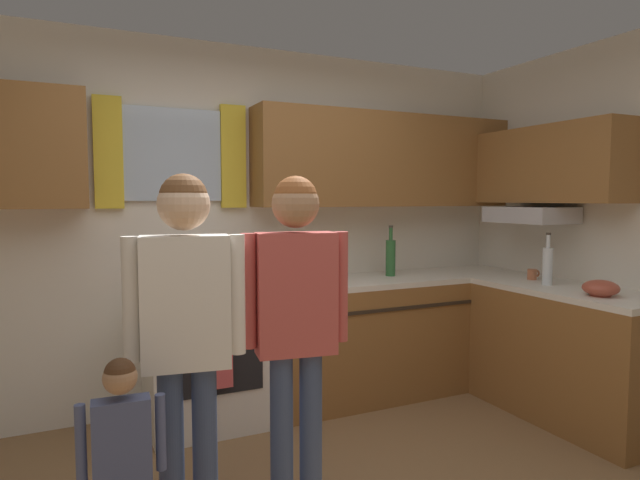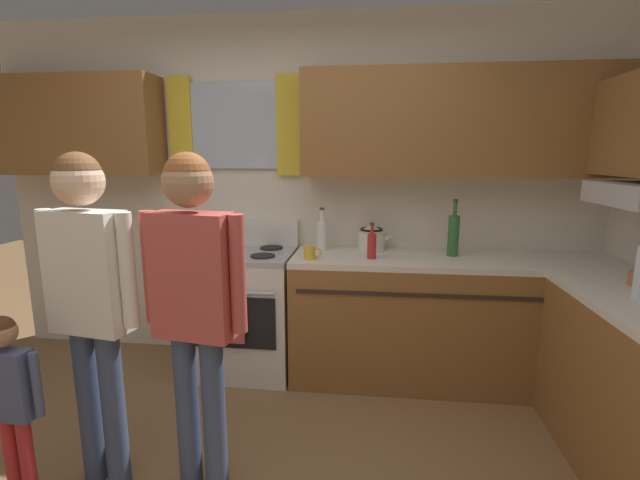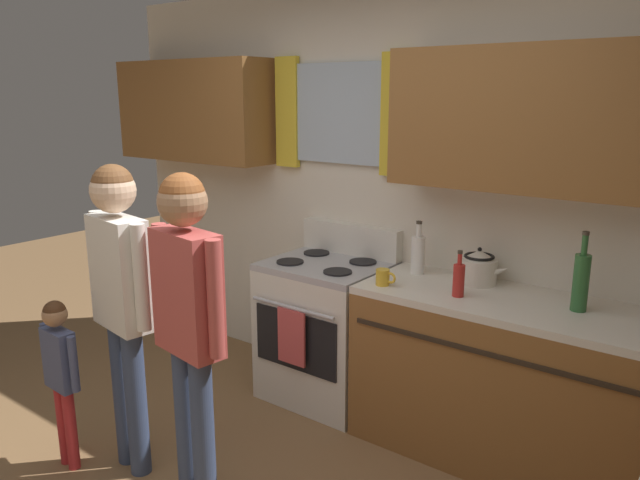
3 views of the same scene
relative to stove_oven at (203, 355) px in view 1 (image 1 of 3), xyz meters
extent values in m
cube|color=silver|center=(0.30, 0.36, 0.83)|extent=(4.60, 0.10, 2.60)
cube|color=silver|center=(-0.12, 0.29, 1.33)|extent=(0.65, 0.03, 0.63)
cube|color=yellow|center=(-0.54, 0.28, 1.33)|extent=(0.18, 0.04, 0.73)
cube|color=yellow|center=(0.30, 0.28, 1.33)|extent=(0.18, 0.04, 0.73)
cube|color=brown|center=(1.51, 0.15, 1.33)|extent=(2.17, 0.32, 0.72)
cube|color=brown|center=(2.44, -0.53, 1.28)|extent=(0.32, 1.37, 0.56)
cube|color=#B7B7BC|center=(2.38, -0.49, 0.91)|extent=(0.40, 0.60, 0.12)
cube|color=brown|center=(1.49, 0.00, -0.04)|extent=(2.21, 0.62, 0.86)
cube|color=silver|center=(1.49, 0.00, 0.41)|extent=(2.21, 0.62, 0.04)
cube|color=brown|center=(2.29, -0.96, -0.04)|extent=(0.62, 1.29, 0.86)
cube|color=silver|center=(2.29, -0.96, 0.41)|extent=(0.62, 1.29, 0.04)
cube|color=#2D2319|center=(1.49, -0.32, 0.25)|extent=(2.09, 0.01, 0.02)
cube|color=silver|center=(0.00, 0.00, -0.04)|extent=(0.73, 0.62, 0.86)
cube|color=black|center=(0.00, -0.32, 0.01)|extent=(0.61, 0.01, 0.36)
cylinder|color=#ADADB2|center=(0.00, -0.34, 0.23)|extent=(0.61, 0.02, 0.02)
cube|color=#ADADB2|center=(0.00, 0.00, 0.41)|extent=(0.73, 0.62, 0.04)
cube|color=silver|center=(0.00, 0.27, 0.53)|extent=(0.73, 0.08, 0.20)
cylinder|color=black|center=(-0.18, -0.14, 0.44)|extent=(0.17, 0.17, 0.01)
cylinder|color=black|center=(0.18, -0.14, 0.44)|extent=(0.17, 0.17, 0.01)
cylinder|color=black|center=(-0.18, 0.13, 0.44)|extent=(0.17, 0.17, 0.01)
cylinder|color=black|center=(0.18, 0.13, 0.44)|extent=(0.17, 0.17, 0.01)
cube|color=#CC4C4C|center=(0.00, -0.35, 0.05)|extent=(0.20, 0.02, 0.34)
cylinder|color=silver|center=(2.23, -0.80, 0.56)|extent=(0.07, 0.07, 0.26)
cylinder|color=silver|center=(2.23, -0.80, 0.74)|extent=(0.03, 0.03, 0.09)
cylinder|color=#3F382D|center=(2.23, -0.80, 0.79)|extent=(0.03, 0.03, 0.02)
cylinder|color=#2D6633|center=(1.49, 0.04, 0.57)|extent=(0.08, 0.08, 0.28)
cylinder|color=#2D6633|center=(1.49, 0.04, 0.76)|extent=(0.03, 0.03, 0.10)
cylinder|color=#3F382D|center=(1.49, 0.04, 0.82)|extent=(0.03, 0.03, 0.02)
cylinder|color=white|center=(0.56, 0.13, 0.54)|extent=(0.08, 0.08, 0.22)
cylinder|color=white|center=(0.56, 0.13, 0.69)|extent=(0.03, 0.03, 0.08)
cylinder|color=#3F382D|center=(0.56, 0.13, 0.74)|extent=(0.03, 0.03, 0.02)
cylinder|color=red|center=(0.93, -0.11, 0.52)|extent=(0.06, 0.06, 0.17)
cylinder|color=red|center=(0.93, -0.11, 0.63)|extent=(0.02, 0.02, 0.06)
cylinder|color=#3F382D|center=(0.93, -0.11, 0.67)|extent=(0.03, 0.03, 0.02)
cylinder|color=#B76642|center=(2.33, -0.57, 0.47)|extent=(0.07, 0.07, 0.08)
torus|color=#B76642|center=(2.38, -0.57, 0.48)|extent=(0.06, 0.01, 0.06)
cylinder|color=gold|center=(0.51, -0.18, 0.48)|extent=(0.08, 0.08, 0.09)
torus|color=gold|center=(0.56, -0.18, 0.48)|extent=(0.06, 0.01, 0.06)
cylinder|color=silver|center=(0.92, 0.16, 0.50)|extent=(0.20, 0.20, 0.14)
cone|color=silver|center=(0.92, 0.16, 0.60)|extent=(0.18, 0.18, 0.05)
sphere|color=black|center=(0.92, 0.16, 0.63)|extent=(0.02, 0.02, 0.02)
cone|color=silver|center=(1.05, 0.16, 0.53)|extent=(0.09, 0.04, 0.07)
torus|color=black|center=(0.92, 0.16, 0.59)|extent=(0.17, 0.17, 0.02)
cylinder|color=#B24C38|center=(2.19, -1.25, 0.45)|extent=(0.12, 0.12, 0.03)
ellipsoid|color=#B24C38|center=(2.19, -1.25, 0.48)|extent=(0.21, 0.21, 0.10)
cylinder|color=#38476B|center=(-0.28, -1.26, -0.07)|extent=(0.11, 0.11, 0.79)
cylinder|color=#38476B|center=(-0.42, -1.24, -0.07)|extent=(0.11, 0.11, 0.79)
cube|color=white|center=(-0.35, -1.25, 0.60)|extent=(0.38, 0.21, 0.56)
cylinder|color=white|center=(-0.13, -1.28, 0.62)|extent=(0.07, 0.07, 0.51)
cylinder|color=white|center=(-0.56, -1.21, 0.62)|extent=(0.07, 0.07, 0.51)
sphere|color=beige|center=(-0.35, -1.25, 1.01)|extent=(0.22, 0.22, 0.22)
sphere|color=brown|center=(-0.35, -1.25, 1.04)|extent=(0.20, 0.20, 0.20)
cylinder|color=#38476B|center=(0.22, -1.26, -0.07)|extent=(0.11, 0.11, 0.79)
cylinder|color=#38476B|center=(0.08, -1.24, -0.07)|extent=(0.11, 0.11, 0.79)
cube|color=#BF4C47|center=(0.15, -1.25, 0.60)|extent=(0.38, 0.21, 0.56)
cylinder|color=#BF4C47|center=(0.36, -1.28, 0.62)|extent=(0.07, 0.07, 0.51)
cylinder|color=#BF4C47|center=(-0.06, -1.22, 0.62)|extent=(0.07, 0.07, 0.51)
sphere|color=#A87A56|center=(0.15, -1.25, 1.01)|extent=(0.22, 0.22, 0.22)
sphere|color=brown|center=(0.15, -1.25, 1.04)|extent=(0.20, 0.20, 0.20)
cube|color=#47517A|center=(-0.63, -1.45, 0.14)|extent=(0.21, 0.10, 0.32)
cylinder|color=#47517A|center=(-0.49, -1.46, 0.15)|extent=(0.04, 0.04, 0.29)
cylinder|color=#47517A|center=(-0.76, -1.44, 0.15)|extent=(0.04, 0.04, 0.29)
sphere|color=#A87A56|center=(-0.63, -1.45, 0.38)|extent=(0.12, 0.12, 0.12)
sphere|color=#4C2D19|center=(-0.63, -1.45, 0.40)|extent=(0.11, 0.11, 0.11)
camera|label=1|loc=(-0.77, -3.49, 1.03)|focal=30.07mm
camera|label=2|loc=(0.92, -3.05, 1.12)|focal=24.90mm
camera|label=3|loc=(2.16, -2.94, 1.46)|focal=34.09mm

